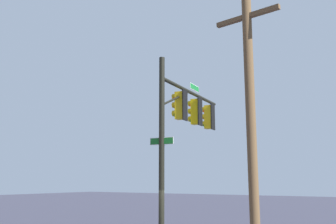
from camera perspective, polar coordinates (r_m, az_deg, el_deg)
signal_pole_assembly at (r=15.25m, az=2.69°, el=-1.72°), size 5.59×1.17×7.28m
utility_pole at (r=9.50m, az=12.56°, el=-3.04°), size 0.38×1.80×7.66m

